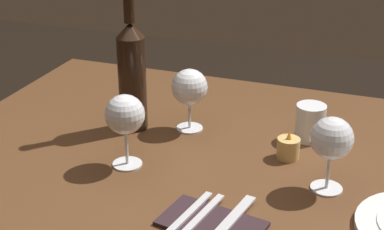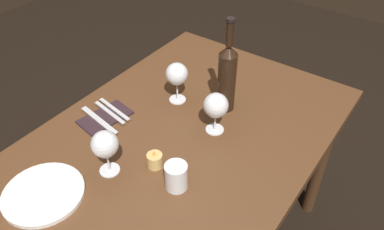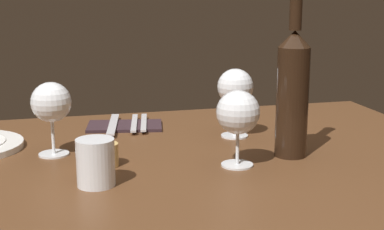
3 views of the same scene
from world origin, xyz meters
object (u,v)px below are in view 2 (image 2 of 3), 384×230
wine_glass_left (216,106)px  wine_bottle (227,76)px  wine_glass_right (177,75)px  table_knife (99,120)px  water_tumbler (176,177)px  folded_napkin (105,117)px  fork_outer (114,109)px  votive_candle (155,161)px  dinner_plate (43,193)px  fork_inner (110,112)px  wine_glass_centre (105,145)px

wine_glass_left → wine_bottle: 0.14m
wine_glass_left → wine_glass_right: (-0.07, -0.22, 0.01)m
table_knife → water_tumbler: bearing=79.3°
wine_glass_left → folded_napkin: (0.18, -0.37, -0.11)m
folded_napkin → fork_outer: 0.05m
water_tumbler → votive_candle: (-0.03, -0.11, -0.02)m
votive_candle → wine_glass_left: bearing=166.3°
wine_glass_right → table_knife: bearing=-28.9°
water_tumbler → dinner_plate: size_ratio=0.36×
wine_glass_left → water_tumbler: bearing=9.0°
folded_napkin → table_knife: table_knife is taller
water_tumbler → fork_outer: size_ratio=0.49×
votive_candle → table_knife: bearing=-99.1°
water_tumbler → folded_napkin: bearing=-104.6°
wine_glass_right → folded_napkin: 0.31m
wine_glass_left → table_knife: size_ratio=0.75×
wine_bottle → dinner_plate: size_ratio=1.51×
wine_glass_left → folded_napkin: 0.43m
wine_bottle → fork_outer: 0.45m
fork_inner → wine_bottle: bearing=131.1°
wine_glass_right → folded_napkin: (0.25, -0.15, -0.12)m
wine_glass_right → water_tumbler: 0.45m
dinner_plate → water_tumbler: bearing=130.5°
wine_bottle → folded_napkin: 0.48m
wine_glass_right → fork_outer: (0.20, -0.15, -0.11)m
wine_glass_left → water_tumbler: wine_glass_left is taller
wine_glass_left → dinner_plate: 0.62m
wine_glass_centre → table_knife: bearing=-126.8°
water_tumbler → votive_candle: size_ratio=1.32×
wine_glass_centre → wine_bottle: 0.52m
fork_outer → votive_candle: bearing=67.2°
wine_glass_left → fork_inner: wine_glass_left is taller
table_knife → wine_glass_left: bearing=119.6°
wine_glass_right → table_knife: wine_glass_right is taller
wine_glass_centre → votive_candle: size_ratio=2.40×
wine_glass_right → wine_glass_centre: wine_glass_right is taller
wine_glass_right → votive_candle: 0.37m
wine_glass_left → fork_outer: bearing=-70.5°
wine_glass_left → folded_napkin: wine_glass_left is taller
wine_glass_right → folded_napkin: size_ratio=0.81×
wine_glass_centre → votive_candle: (-0.10, 0.11, -0.09)m
folded_napkin → votive_candle: bearing=75.5°
wine_glass_left → folded_napkin: size_ratio=0.76×
fork_outer → table_knife: (0.08, 0.00, 0.00)m
votive_candle → folded_napkin: size_ratio=0.32×
fork_outer → table_knife: size_ratio=0.85×
wine_glass_centre → wine_bottle: bearing=165.3°
water_tumbler → table_knife: (-0.08, -0.42, -0.03)m
wine_glass_right → folded_napkin: wine_glass_right is taller
dinner_plate → folded_napkin: bearing=-163.4°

